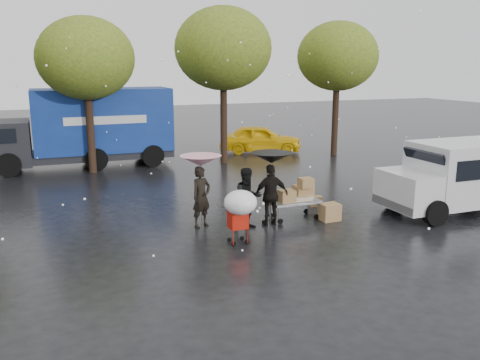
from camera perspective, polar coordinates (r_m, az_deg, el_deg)
name	(u,v)px	position (r m, az deg, el deg)	size (l,w,h in m)	color
ground	(260,232)	(14.16, 2.21, -5.89)	(90.00, 90.00, 0.00)	black
person_pink	(201,197)	(14.46, -4.37, -1.89)	(0.64, 0.42, 1.75)	black
person_middle	(248,198)	(14.25, 0.88, -2.08)	(0.85, 0.66, 1.75)	black
person_black	(271,195)	(14.59, 3.50, -1.69)	(1.04, 0.43, 1.78)	black
umbrella_pink	(201,161)	(14.24, -4.44, 2.15)	(1.18, 1.18, 2.07)	#4C4C4C
umbrella_black	(271,158)	(14.36, 3.55, 2.49)	(1.17, 1.17, 2.12)	#4C4C4C
vendor_cart	(297,195)	(15.28, 6.39, -1.72)	(1.52, 0.80, 1.27)	slate
shopping_cart	(240,205)	(12.84, 0.01, -2.88)	(0.84, 0.84, 1.46)	#AB1609
white_van	(462,175)	(17.39, 23.63, 0.53)	(4.91, 2.18, 2.20)	silver
blue_truck	(84,128)	(23.98, -17.10, 5.60)	(8.30, 2.60, 3.50)	navy
box_ground_near	(330,212)	(15.39, 10.04, -3.55)	(0.56, 0.45, 0.51)	olive
box_ground_far	(315,201)	(16.88, 8.45, -2.35)	(0.42, 0.33, 0.33)	olive
yellow_taxi	(260,139)	(26.81, 2.29, 4.65)	(1.72, 4.28, 1.46)	yellow
tree_row	(158,53)	(22.82, -9.14, 13.88)	(21.60, 4.40, 7.12)	black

